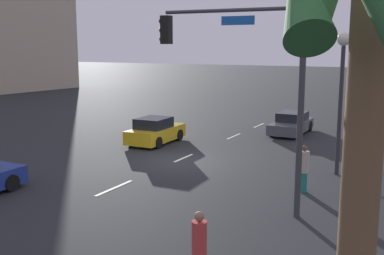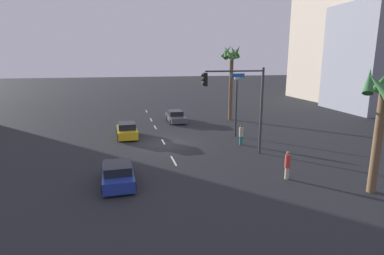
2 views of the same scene
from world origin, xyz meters
name	(u,v)px [view 1 (image 1 of 2)]	position (x,y,z in m)	size (l,w,h in m)	color
ground_plane	(177,161)	(0.00, 0.00, 0.00)	(220.00, 220.00, 0.00)	#232628
lane_stripe_0	(287,113)	(-18.00, 0.00, 0.01)	(2.05, 0.14, 0.01)	silver
lane_stripe_1	(259,125)	(-11.43, 0.00, 0.01)	(1.99, 0.14, 0.01)	silver
lane_stripe_2	(234,136)	(-6.96, 0.00, 0.01)	(1.99, 0.14, 0.01)	silver
lane_stripe_3	(183,158)	(-0.66, 0.00, 0.01)	(1.81, 0.14, 0.01)	silver
lane_stripe_4	(114,188)	(4.83, 0.00, 0.01)	(2.25, 0.14, 0.01)	silver
car_1	(291,124)	(-9.60, 2.78, 0.61)	(4.44, 1.98, 1.32)	#474C51
car_2	(155,131)	(-3.07, -3.14, 0.67)	(4.02, 2.01, 1.47)	gold
traffic_signal	(252,73)	(4.60, 5.42, 4.55)	(0.51, 5.04, 6.76)	#38383D
streetlamp	(342,76)	(-1.19, 7.17, 4.19)	(0.56, 0.56, 5.96)	#2D2D33
pedestrian_0	(304,168)	(1.85, 6.52, 0.93)	(0.53, 0.53, 1.78)	#1E7266
pedestrian_1	(199,248)	(9.95, 6.29, 0.96)	(0.46, 0.46, 1.81)	#B2A58C
palm_tree_1	(361,79)	(12.84, 9.88, 4.99)	(2.35, 2.32, 7.02)	brown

